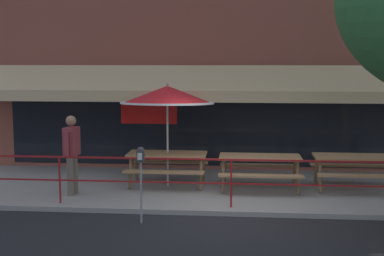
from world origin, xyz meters
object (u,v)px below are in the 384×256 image
(picnic_table_left, at_px, (167,160))
(pedestrian_walking, at_px, (72,151))
(patio_umbrella_left, at_px, (167,95))
(picnic_table_right, at_px, (355,163))
(parking_meter_near, at_px, (141,162))
(picnic_table_centre, at_px, (260,163))

(picnic_table_left, height_order, pedestrian_walking, pedestrian_walking)
(picnic_table_left, bearing_deg, patio_umbrella_left, 90.00)
(picnic_table_right, xyz_separation_m, parking_meter_near, (-4.35, -2.57, 0.44))
(picnic_table_centre, height_order, pedestrian_walking, pedestrian_walking)
(picnic_table_left, height_order, parking_meter_near, parking_meter_near)
(picnic_table_right, bearing_deg, pedestrian_walking, -170.82)
(picnic_table_right, relative_size, pedestrian_walking, 1.05)
(patio_umbrella_left, bearing_deg, parking_meter_near, -92.80)
(picnic_table_centre, distance_m, patio_umbrella_left, 2.59)
(patio_umbrella_left, bearing_deg, picnic_table_centre, -7.34)
(picnic_table_centre, xyz_separation_m, patio_umbrella_left, (-2.11, 0.27, 1.47))
(patio_umbrella_left, relative_size, parking_meter_near, 1.67)
(picnic_table_left, relative_size, pedestrian_walking, 1.05)
(pedestrian_walking, xyz_separation_m, parking_meter_near, (1.79, -1.58, 0.09))
(parking_meter_near, bearing_deg, pedestrian_walking, 138.54)
(picnic_table_centre, height_order, picnic_table_right, same)
(picnic_table_right, relative_size, patio_umbrella_left, 0.76)
(picnic_table_centre, bearing_deg, parking_meter_near, -133.27)
(picnic_table_left, bearing_deg, picnic_table_right, -0.07)
(picnic_table_left, xyz_separation_m, pedestrian_walking, (-1.92, -1.00, 0.35))
(picnic_table_centre, relative_size, pedestrian_walking, 1.05)
(pedestrian_walking, bearing_deg, parking_meter_near, -41.46)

